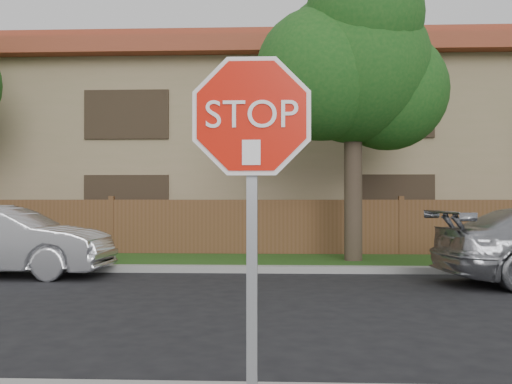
{
  "coord_description": "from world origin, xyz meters",
  "views": [
    {
      "loc": [
        0.78,
        -5.07,
        1.66
      ],
      "look_at": [
        0.59,
        -0.9,
        1.7
      ],
      "focal_mm": 42.0,
      "sensor_mm": 36.0,
      "label": 1
    }
  ],
  "objects": [
    {
      "name": "apartment_building",
      "position": [
        0.0,
        17.0,
        3.53
      ],
      "size": [
        35.2,
        9.2,
        7.2
      ],
      "color": "#96845D",
      "rests_on": "ground"
    },
    {
      "name": "sedan_left",
      "position": [
        -5.14,
        7.25,
        0.75
      ],
      "size": [
        4.56,
        1.65,
        1.49
      ],
      "primitive_type": "imported",
      "rotation": [
        0.0,
        0.0,
        1.56
      ],
      "color": "silver",
      "rests_on": "ground"
    },
    {
      "name": "grass_strip",
      "position": [
        0.0,
        9.8,
        0.06
      ],
      "size": [
        70.0,
        3.0,
        0.12
      ],
      "primitive_type": "cube",
      "color": "#1E4714",
      "rests_on": "ground"
    },
    {
      "name": "far_curb",
      "position": [
        0.0,
        8.15,
        0.07
      ],
      "size": [
        70.0,
        0.3,
        0.15
      ],
      "primitive_type": "cube",
      "color": "gray",
      "rests_on": "ground"
    },
    {
      "name": "tree_mid",
      "position": [
        2.52,
        9.57,
        4.87
      ],
      "size": [
        4.8,
        3.9,
        7.35
      ],
      "color": "#382B21",
      "rests_on": "ground"
    },
    {
      "name": "fence",
      "position": [
        0.0,
        11.4,
        0.8
      ],
      "size": [
        70.0,
        0.12,
        1.6
      ],
      "primitive_type": "cube",
      "color": "brown",
      "rests_on": "ground"
    },
    {
      "name": "stop_sign",
      "position": [
        0.59,
        -1.48,
        1.83
      ],
      "size": [
        1.01,
        0.13,
        2.55
      ],
      "color": "gray",
      "rests_on": "sidewalk_near"
    }
  ]
}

